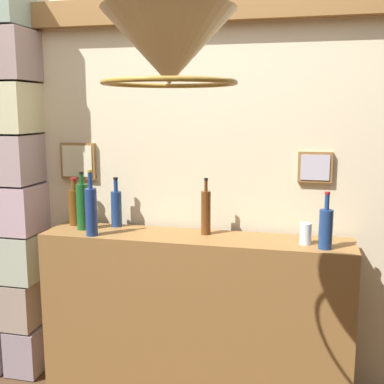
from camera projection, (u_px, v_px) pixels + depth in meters
panelled_rear_partition at (203, 171)px, 2.76m from camera, size 3.45×0.15×2.43m
stone_pillar at (6, 181)px, 2.90m from camera, size 0.46×0.34×2.37m
bar_shelf_unit at (194, 319)px, 2.67m from camera, size 1.68×0.33×0.95m
liquor_bottle_rye at (116, 207)px, 2.78m from camera, size 0.06×0.06×0.29m
liquor_bottle_bourbon at (75, 206)px, 2.82m from camera, size 0.07×0.07×0.28m
liquor_bottle_sherry at (326, 228)px, 2.33m from camera, size 0.07×0.07×0.28m
liquor_bottle_vodka at (206, 212)px, 2.60m from camera, size 0.05×0.05×0.31m
liquor_bottle_tequila at (82, 206)px, 2.71m from camera, size 0.07×0.07×0.33m
liquor_bottle_brandy at (91, 210)px, 2.58m from camera, size 0.06×0.06×0.36m
glass_tumbler_rocks at (306, 234)px, 2.42m from camera, size 0.06×0.06×0.11m
pendant_lamp at (169, 50)px, 1.50m from camera, size 0.43×0.43×0.54m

